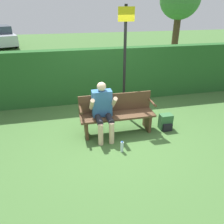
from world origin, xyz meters
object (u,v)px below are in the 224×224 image
(park_bench, at_px, (117,113))
(signpost, at_px, (125,57))
(water_bottle, at_px, (122,147))
(tree, at_px, (180,0))
(person_seated, at_px, (103,108))
(backpack, at_px, (166,122))

(park_bench, distance_m, signpost, 1.38)
(water_bottle, bearing_deg, park_bench, 83.77)
(signpost, relative_size, tree, 0.70)
(person_seated, height_order, water_bottle, person_seated)
(signpost, bearing_deg, person_seated, -129.46)
(backpack, distance_m, tree, 7.47)
(person_seated, bearing_deg, tree, 51.93)
(tree, bearing_deg, person_seated, -128.07)
(park_bench, xyz_separation_m, signpost, (0.37, 0.75, 1.10))
(person_seated, height_order, backpack, person_seated)
(backpack, xyz_separation_m, tree, (3.26, 6.14, 2.72))
(water_bottle, bearing_deg, tree, 56.39)
(tree, bearing_deg, signpost, -127.84)
(person_seated, xyz_separation_m, water_bottle, (0.26, -0.71, -0.57))
(water_bottle, bearing_deg, backpack, 27.67)
(person_seated, relative_size, water_bottle, 5.05)
(park_bench, relative_size, water_bottle, 6.92)
(backpack, distance_m, water_bottle, 1.42)
(signpost, bearing_deg, backpack, -49.11)
(signpost, bearing_deg, tree, 52.16)
(person_seated, height_order, signpost, signpost)
(water_bottle, distance_m, signpost, 2.19)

